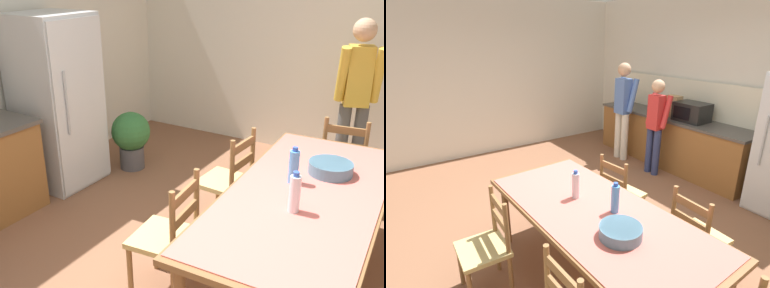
% 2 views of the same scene
% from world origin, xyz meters
% --- Properties ---
extents(wall_right, '(0.12, 5.20, 2.90)m').
position_xyz_m(wall_right, '(3.26, 0.00, 1.45)').
color(wall_right, silver).
rests_on(wall_right, ground).
extents(refrigerator, '(0.71, 0.73, 1.77)m').
position_xyz_m(refrigerator, '(1.06, 2.19, 0.89)').
color(refrigerator, silver).
rests_on(refrigerator, ground).
extents(dining_table, '(2.25, 1.08, 0.76)m').
position_xyz_m(dining_table, '(0.66, -0.56, 0.69)').
color(dining_table, brown).
rests_on(dining_table, ground).
extents(bottle_near_centre, '(0.07, 0.07, 0.27)m').
position_xyz_m(bottle_near_centre, '(0.39, -0.58, 0.88)').
color(bottle_near_centre, silver).
rests_on(bottle_near_centre, dining_table).
extents(bottle_off_centre, '(0.07, 0.07, 0.27)m').
position_xyz_m(bottle_off_centre, '(0.77, -0.44, 0.88)').
color(bottle_off_centre, '#4C8ED6').
rests_on(bottle_off_centre, dining_table).
extents(serving_bowl, '(0.32, 0.32, 0.09)m').
position_xyz_m(serving_bowl, '(1.05, -0.62, 0.81)').
color(serving_bowl, slate).
rests_on(serving_bowl, dining_table).
extents(chair_side_far_right, '(0.44, 0.42, 0.91)m').
position_xyz_m(chair_side_far_right, '(1.13, 0.24, 0.44)').
color(chair_side_far_right, olive).
rests_on(chair_side_far_right, ground).
extents(chair_head_end, '(0.44, 0.46, 0.91)m').
position_xyz_m(chair_head_end, '(2.06, -0.51, 0.44)').
color(chair_head_end, olive).
rests_on(chair_head_end, ground).
extents(chair_side_far_left, '(0.46, 0.44, 0.91)m').
position_xyz_m(chair_side_far_left, '(0.14, 0.20, 0.44)').
color(chair_side_far_left, olive).
rests_on(chair_side_far_left, ground).
extents(person_by_table, '(0.38, 0.49, 1.73)m').
position_xyz_m(person_by_table, '(2.61, -0.45, 0.97)').
color(person_by_table, '#4C4C4C').
rests_on(person_by_table, ground).
extents(potted_plant, '(0.44, 0.44, 0.67)m').
position_xyz_m(potted_plant, '(1.69, 1.76, 0.39)').
color(potted_plant, '#4C4C51').
rests_on(potted_plant, ground).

